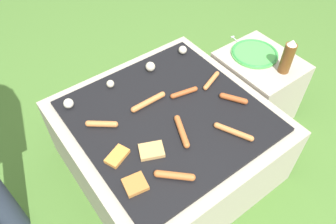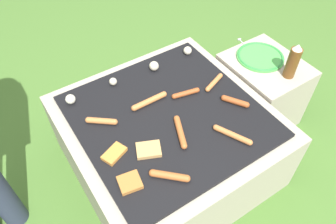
{
  "view_description": "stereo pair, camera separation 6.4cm",
  "coord_description": "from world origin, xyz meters",
  "px_view_note": "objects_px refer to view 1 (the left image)",
  "views": [
    {
      "loc": [
        -0.65,
        -0.87,
        1.66
      ],
      "look_at": [
        0.0,
        0.0,
        0.46
      ],
      "focal_mm": 35.0,
      "sensor_mm": 36.0,
      "label": 1
    },
    {
      "loc": [
        -0.6,
        -0.91,
        1.66
      ],
      "look_at": [
        0.0,
        0.0,
        0.46
      ],
      "focal_mm": 35.0,
      "sensor_mm": 36.0,
      "label": 2
    }
  ],
  "objects_px": {
    "sausage_front_center": "(148,102)",
    "fork_utensil": "(241,45)",
    "condiment_bottle": "(288,57)",
    "plate_colorful": "(255,53)"
  },
  "relations": [
    {
      "from": "sausage_front_center",
      "to": "fork_utensil",
      "type": "relative_size",
      "value": 0.97
    },
    {
      "from": "sausage_front_center",
      "to": "condiment_bottle",
      "type": "bearing_deg",
      "value": -17.84
    },
    {
      "from": "plate_colorful",
      "to": "fork_utensil",
      "type": "distance_m",
      "value": 0.11
    },
    {
      "from": "sausage_front_center",
      "to": "fork_utensil",
      "type": "distance_m",
      "value": 0.75
    },
    {
      "from": "fork_utensil",
      "to": "plate_colorful",
      "type": "bearing_deg",
      "value": -90.66
    },
    {
      "from": "sausage_front_center",
      "to": "plate_colorful",
      "type": "xyz_separation_m",
      "value": [
        0.74,
        -0.04,
        -0.01
      ]
    },
    {
      "from": "sausage_front_center",
      "to": "condiment_bottle",
      "type": "relative_size",
      "value": 0.99
    },
    {
      "from": "plate_colorful",
      "to": "fork_utensil",
      "type": "xyz_separation_m",
      "value": [
        0.0,
        0.11,
        -0.01
      ]
    },
    {
      "from": "condiment_bottle",
      "to": "fork_utensil",
      "type": "height_order",
      "value": "condiment_bottle"
    },
    {
      "from": "condiment_bottle",
      "to": "fork_utensil",
      "type": "bearing_deg",
      "value": 93.1
    }
  ]
}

